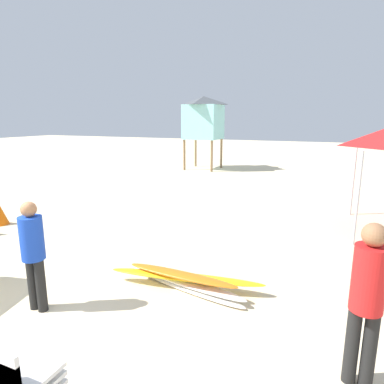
{
  "coord_description": "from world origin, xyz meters",
  "views": [
    {
      "loc": [
        4.09,
        -2.43,
        2.73
      ],
      "look_at": [
        1.34,
        3.93,
        1.21
      ],
      "focal_mm": 31.33,
      "sensor_mm": 36.0,
      "label": 1
    }
  ],
  "objects": [
    {
      "name": "stacked_plastic_chairs",
      "position": [
        1.82,
        -0.86,
        0.6
      ],
      "size": [
        0.48,
        0.48,
        1.02
      ],
      "color": "white",
      "rests_on": "ground"
    },
    {
      "name": "surfboard_pile",
      "position": [
        1.98,
        2.13,
        0.15
      ],
      "size": [
        2.58,
        0.79,
        0.32
      ],
      "color": "white",
      "rests_on": "ground"
    },
    {
      "name": "lifeguard_near_left",
      "position": [
        0.28,
        0.74,
        0.93
      ],
      "size": [
        0.32,
        0.32,
        1.62
      ],
      "color": "black",
      "rests_on": "ground"
    },
    {
      "name": "lifeguard_near_center",
      "position": [
        4.48,
        1.03,
        1.02
      ],
      "size": [
        0.32,
        0.32,
        1.77
      ],
      "color": "black",
      "rests_on": "ground"
    },
    {
      "name": "lifeguard_tower",
      "position": [
        -2.63,
        14.67,
        2.77
      ],
      "size": [
        1.98,
        1.98,
        3.88
      ],
      "color": "olive",
      "rests_on": "ground"
    },
    {
      "name": "traffic_cone_near",
      "position": [
        -3.88,
        3.31,
        0.3
      ],
      "size": [
        0.41,
        0.41,
        0.59
      ],
      "primitive_type": "cone",
      "color": "orange",
      "rests_on": "ground"
    }
  ]
}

